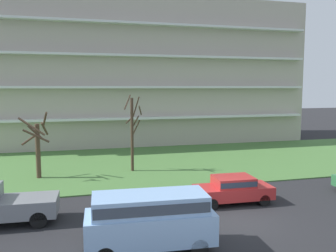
{
  "coord_description": "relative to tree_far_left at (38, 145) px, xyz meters",
  "views": [
    {
      "loc": [
        -7.59,
        -15.43,
        6.65
      ],
      "look_at": [
        -2.02,
        6.0,
        4.17
      ],
      "focal_mm": 37.43,
      "sensor_mm": 36.0,
      "label": 1
    }
  ],
  "objects": [
    {
      "name": "van_blue_center_right",
      "position": [
        5.56,
        -12.92,
        -1.15
      ],
      "size": [
        5.31,
        2.31,
        2.36
      ],
      "rotation": [
        0.0,
        0.0,
        -0.06
      ],
      "color": "#8CB2E0",
      "rests_on": "ground"
    },
    {
      "name": "apartment_building",
      "position": [
        10.42,
        16.48,
        5.75
      ],
      "size": [
        38.3,
        11.75,
        16.58
      ],
      "color": "#B2A899",
      "rests_on": "ground"
    },
    {
      "name": "grass_lawn_strip",
      "position": [
        10.42,
        3.08,
        -2.5
      ],
      "size": [
        80.0,
        16.0,
        0.08
      ],
      "primitive_type": "cube",
      "color": "#477238",
      "rests_on": "ground"
    },
    {
      "name": "sedan_red_center_left",
      "position": [
        11.34,
        -8.42,
        -1.67
      ],
      "size": [
        4.46,
        1.96,
        1.57
      ],
      "rotation": [
        0.0,
        0.0,
        3.11
      ],
      "color": "#B22828",
      "rests_on": "ground"
    },
    {
      "name": "tree_left",
      "position": [
        6.97,
        0.57,
        0.72
      ],
      "size": [
        1.51,
        1.51,
        6.05
      ],
      "color": "#423023",
      "rests_on": "ground"
    },
    {
      "name": "ground",
      "position": [
        10.42,
        -10.92,
        -2.54
      ],
      "size": [
        160.0,
        160.0,
        0.0
      ],
      "primitive_type": "plane",
      "color": "#232326"
    },
    {
      "name": "tree_far_left",
      "position": [
        0.0,
        0.0,
        0.0
      ],
      "size": [
        2.08,
        2.37,
        4.9
      ],
      "color": "#4C3828",
      "rests_on": "ground"
    }
  ]
}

